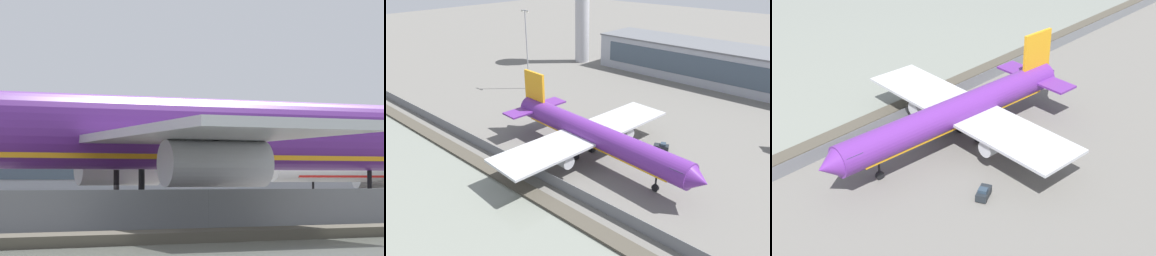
% 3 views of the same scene
% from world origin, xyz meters
% --- Properties ---
extents(ground_plane, '(500.00, 500.00, 0.00)m').
position_xyz_m(ground_plane, '(0.00, 0.00, 0.00)').
color(ground_plane, '#66635E').
extents(shoreline_seawall, '(320.00, 3.00, 0.50)m').
position_xyz_m(shoreline_seawall, '(0.00, -20.50, 0.25)').
color(shoreline_seawall, '#474238').
rests_on(shoreline_seawall, ground).
extents(perimeter_fence, '(280.00, 0.10, 2.34)m').
position_xyz_m(perimeter_fence, '(0.00, -16.00, 1.17)').
color(perimeter_fence, slate).
rests_on(perimeter_fence, ground).
extents(cargo_jet_purple, '(50.39, 43.23, 15.05)m').
position_xyz_m(cargo_jet_purple, '(3.32, -3.42, 5.74)').
color(cargo_jet_purple, '#602889').
rests_on(cargo_jet_purple, ground).
extents(baggage_tug, '(3.57, 2.77, 1.80)m').
position_xyz_m(baggage_tug, '(12.19, 9.83, 0.81)').
color(baggage_tug, '#1E2328').
rests_on(baggage_tug, ground).
extents(terminal_building, '(116.14, 19.02, 12.27)m').
position_xyz_m(terminal_building, '(15.44, 65.53, 6.14)').
color(terminal_building, '#9EA3AD').
rests_on(terminal_building, ground).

